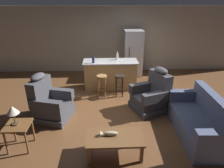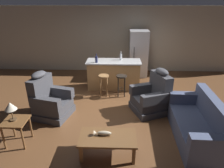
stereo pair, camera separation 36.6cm
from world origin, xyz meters
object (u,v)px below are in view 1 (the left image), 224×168
Objects in this scene: coffee_table at (115,139)px; couch at (200,121)px; recliner_near_lamp at (50,103)px; bar_stool_left at (102,82)px; bottle_short_amber at (117,57)px; refrigerator at (133,53)px; fish_figurine at (109,134)px; kitchen_island at (110,74)px; end_table at (18,129)px; table_lamp at (13,111)px; recliner_near_island at (152,96)px; bottle_tall_green at (93,60)px; bar_stool_right at (119,82)px.

coffee_table is 2.02m from couch.
couch is 3.62m from recliner_near_lamp.
bottle_short_amber is at bearing 55.70° from bar_stool_left.
refrigerator reaches higher than bar_stool_left.
kitchen_island is (0.14, 3.19, 0.02)m from fish_figurine.
refrigerator is at bearing 55.28° from end_table.
bottle_short_amber is (2.19, 3.10, 0.59)m from end_table.
table_lamp reaches higher than couch.
recliner_near_island is 2.14× the size of end_table.
bottle_tall_green reaches higher than end_table.
kitchen_island is at bearing -76.13° from recliner_near_island.
recliner_near_lamp reaches higher than bar_stool_left.
recliner_near_lamp is at bearing 138.54° from coffee_table.
bar_stool_right reaches higher than coffee_table.
fish_figurine is at bearing 15.79° from couch.
table_lamp reaches higher than bar_stool_left.
end_table is 1.37× the size of table_lamp.
recliner_near_island is at bearing 21.82° from recliner_near_lamp.
kitchen_island is at bearing 56.47° from end_table.
kitchen_island is 1.56m from refrigerator.
fish_figurine is at bearing -92.52° from kitchen_island.
couch is 3.01m from bar_stool_left.
bottle_tall_green reaches higher than coffee_table.
table_lamp is 5.06m from refrigerator.
bottle_short_amber is (1.85, 1.99, 0.63)m from recliner_near_lamp.
fish_figurine is at bearing -98.85° from bar_stool_right.
refrigerator is (1.21, 1.83, 0.41)m from bar_stool_left.
bottle_short_amber is (0.53, 0.77, 0.58)m from bar_stool_left.
recliner_near_lamp is at bearing -11.47° from couch.
coffee_table is 2.68× the size of table_lamp.
coffee_table is 0.61× the size of kitchen_island.
couch is 3.36m from bottle_short_amber.
recliner_near_lamp is 0.67× the size of kitchen_island.
couch is 3.88m from end_table.
refrigerator is (-0.16, 2.74, 0.46)m from recliner_near_island.
bottle_short_amber is (-0.84, 1.68, 0.63)m from recliner_near_island.
coffee_table is 0.62× the size of refrigerator.
table_lamp reaches higher than coffee_table.
recliner_near_lamp and recliner_near_island have the same top height.
end_table is at bearing -123.53° from kitchen_island.
refrigerator is 6.14× the size of bottle_tall_green.
bar_stool_left is (1.32, 1.21, 0.05)m from recliner_near_lamp.
coffee_table is 2.10m from recliner_near_lamp.
couch is 3.58m from bottle_tall_green.
bottle_short_amber is (0.27, 3.38, 0.69)m from coffee_table.
bottle_short_amber is at bearing 22.94° from bottle_tall_green.
recliner_near_lamp is 1.76× the size of bar_stool_left.
couch reaches higher than coffee_table.
coffee_table is 1.62× the size of bar_stool_right.
bottle_short_amber reaches higher than bar_stool_left.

